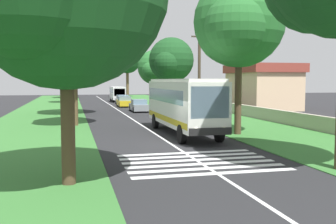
{
  "coord_description": "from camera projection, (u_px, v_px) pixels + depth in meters",
  "views": [
    {
      "loc": [
        -21.46,
        5.48,
        3.66
      ],
      "look_at": [
        3.28,
        -0.54,
        1.6
      ],
      "focal_mm": 42.39,
      "sensor_mm": 36.0,
      "label": 1
    }
  ],
  "objects": [
    {
      "name": "roadside_tree_left_0",
      "position": [
        68.0,
        51.0,
        61.44
      ],
      "size": [
        5.67,
        4.88,
        10.74
      ],
      "color": "#3D2D1E",
      "rests_on": "grass_verge_left"
    },
    {
      "name": "roadside_tree_left_4",
      "position": [
        71.0,
        56.0,
        41.94
      ],
      "size": [
        7.85,
        6.64,
        9.66
      ],
      "color": "brown",
      "rests_on": "grass_verge_left"
    },
    {
      "name": "ground",
      "position": [
        172.0,
        145.0,
        22.37
      ],
      "size": [
        160.0,
        160.0,
        0.0
      ],
      "primitive_type": "plane",
      "color": "#262628"
    },
    {
      "name": "roadside_tree_right_4",
      "position": [
        154.0,
        68.0,
        52.89
      ],
      "size": [
        5.23,
        4.63,
        7.63
      ],
      "color": "#3D2D1E",
      "rests_on": "grass_verge_right"
    },
    {
      "name": "trailing_car_1",
      "position": [
        124.0,
        102.0,
        54.45
      ],
      "size": [
        4.3,
        1.78,
        1.43
      ],
      "color": "gold",
      "rests_on": "ground"
    },
    {
      "name": "coach_bus",
      "position": [
        182.0,
        102.0,
        26.79
      ],
      "size": [
        11.16,
        2.62,
        3.73
      ],
      "color": "silver",
      "rests_on": "ground"
    },
    {
      "name": "roadside_tree_right_2",
      "position": [
        127.0,
        61.0,
        84.76
      ],
      "size": [
        6.86,
        5.75,
        10.81
      ],
      "color": "brown",
      "rests_on": "grass_verge_right"
    },
    {
      "name": "trailing_car_2",
      "position": [
        122.0,
        100.0,
        59.94
      ],
      "size": [
        4.3,
        1.78,
        1.43
      ],
      "color": "silver",
      "rests_on": "ground"
    },
    {
      "name": "roadside_tree_right_0",
      "position": [
        170.0,
        61.0,
        45.81
      ],
      "size": [
        6.07,
        5.19,
        8.53
      ],
      "color": "#4C3826",
      "rests_on": "grass_verge_right"
    },
    {
      "name": "zebra_crossing",
      "position": [
        199.0,
        162.0,
        17.73
      ],
      "size": [
        4.95,
        6.8,
        0.01
      ],
      "color": "silver",
      "rests_on": "ground"
    },
    {
      "name": "grass_verge_left",
      "position": [
        41.0,
        121.0,
        34.96
      ],
      "size": [
        120.0,
        8.0,
        0.04
      ],
      "primitive_type": "cube",
      "color": "#387533",
      "rests_on": "ground"
    },
    {
      "name": "utility_pole",
      "position": [
        199.0,
        75.0,
        33.11
      ],
      "size": [
        0.24,
        1.4,
        7.81
      ],
      "color": "#473828",
      "rests_on": "grass_verge_right"
    },
    {
      "name": "roadside_building",
      "position": [
        262.0,
        86.0,
        50.04
      ],
      "size": [
        10.03,
        6.79,
        5.62
      ],
      "color": "beige",
      "rests_on": "ground"
    },
    {
      "name": "roadside_tree_left_3",
      "position": [
        72.0,
        38.0,
        31.1
      ],
      "size": [
        6.89,
        5.5,
        9.87
      ],
      "color": "brown",
      "rests_on": "grass_verge_left"
    },
    {
      "name": "grass_verge_right",
      "position": [
        216.0,
        117.0,
        38.83
      ],
      "size": [
        120.0,
        8.0,
        0.04
      ],
      "primitive_type": "cube",
      "color": "#387533",
      "rests_on": "ground"
    },
    {
      "name": "trailing_car_0",
      "position": [
        139.0,
        106.0,
        45.99
      ],
      "size": [
        4.3,
        1.78,
        1.43
      ],
      "color": "gray",
      "rests_on": "ground"
    },
    {
      "name": "centre_line",
      "position": [
        133.0,
        119.0,
        36.9
      ],
      "size": [
        110.0,
        0.16,
        0.01
      ],
      "primitive_type": "cube",
      "color": "silver",
      "rests_on": "ground"
    },
    {
      "name": "trailing_minibus_0",
      "position": [
        117.0,
        93.0,
        66.77
      ],
      "size": [
        6.0,
        2.14,
        2.53
      ],
      "color": "silver",
      "rests_on": "ground"
    },
    {
      "name": "roadside_tree_left_1",
      "position": [
        68.0,
        68.0,
        80.41
      ],
      "size": [
        7.14,
        5.87,
        9.14
      ],
      "color": "#4C3826",
      "rests_on": "grass_verge_left"
    },
    {
      "name": "roadside_wall",
      "position": [
        229.0,
        107.0,
        44.43
      ],
      "size": [
        70.0,
        0.4,
        1.09
      ],
      "primitive_type": "cube",
      "color": "#B2A893",
      "rests_on": "grass_verge_right"
    },
    {
      "name": "roadside_tree_right_1",
      "position": [
        236.0,
        25.0,
        26.21
      ],
      "size": [
        7.47,
        6.0,
        10.43
      ],
      "color": "#4C3826",
      "rests_on": "grass_verge_right"
    }
  ]
}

